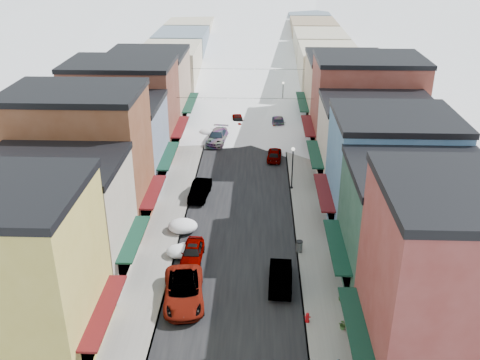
# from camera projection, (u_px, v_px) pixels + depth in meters

# --- Properties ---
(road) EXTENTS (10.00, 160.00, 0.01)m
(road) POSITION_uv_depth(u_px,v_px,m) (248.00, 101.00, 84.49)
(road) COLOR black
(road) RESTS_ON ground
(sidewalk_left) EXTENTS (3.20, 160.00, 0.15)m
(sidewalk_left) POSITION_uv_depth(u_px,v_px,m) (207.00, 100.00, 84.68)
(sidewalk_left) COLOR gray
(sidewalk_left) RESTS_ON ground
(sidewalk_right) EXTENTS (3.20, 160.00, 0.15)m
(sidewalk_right) POSITION_uv_depth(u_px,v_px,m) (290.00, 101.00, 84.24)
(sidewalk_right) COLOR gray
(sidewalk_right) RESTS_ON ground
(curb_left) EXTENTS (0.10, 160.00, 0.15)m
(curb_left) POSITION_uv_depth(u_px,v_px,m) (216.00, 100.00, 84.63)
(curb_left) COLOR slate
(curb_left) RESTS_ON ground
(curb_right) EXTENTS (0.10, 160.00, 0.15)m
(curb_right) POSITION_uv_depth(u_px,v_px,m) (280.00, 100.00, 84.29)
(curb_right) COLOR slate
(curb_right) RESTS_ON ground
(bldg_l_yellow) EXTENTS (11.30, 8.70, 11.50)m
(bldg_l_yellow) POSITION_uv_depth(u_px,v_px,m) (6.00, 274.00, 31.76)
(bldg_l_yellow) COLOR gold
(bldg_l_yellow) RESTS_ON ground
(bldg_l_cream) EXTENTS (11.30, 8.20, 9.50)m
(bldg_l_cream) POSITION_uv_depth(u_px,v_px,m) (58.00, 219.00, 39.88)
(bldg_l_cream) COLOR #B4A591
(bldg_l_cream) RESTS_ON ground
(bldg_l_brick_near) EXTENTS (12.30, 8.20, 12.50)m
(bldg_l_brick_near) POSITION_uv_depth(u_px,v_px,m) (82.00, 159.00, 46.52)
(bldg_l_brick_near) COLOR brown
(bldg_l_brick_near) RESTS_ON ground
(bldg_l_grayblue) EXTENTS (11.30, 9.20, 9.00)m
(bldg_l_grayblue) POSITION_uv_depth(u_px,v_px,m) (114.00, 143.00, 54.94)
(bldg_l_grayblue) COLOR slate
(bldg_l_grayblue) RESTS_ON ground
(bldg_l_brick_far) EXTENTS (13.30, 9.20, 11.00)m
(bldg_l_brick_far) POSITION_uv_depth(u_px,v_px,m) (124.00, 108.00, 62.71)
(bldg_l_brick_far) COLOR brown
(bldg_l_brick_far) RESTS_ON ground
(bldg_l_tan) EXTENTS (11.30, 11.20, 10.00)m
(bldg_l_tan) POSITION_uv_depth(u_px,v_px,m) (149.00, 89.00, 71.95)
(bldg_l_tan) COLOR #9D7E67
(bldg_l_tan) RESTS_ON ground
(bldg_r_brick_near) EXTENTS (12.30, 9.20, 12.50)m
(bldg_r_brick_near) POSITION_uv_depth(u_px,v_px,m) (471.00, 287.00, 29.75)
(bldg_r_brick_near) COLOR maroon
(bldg_r_brick_near) RESTS_ON ground
(bldg_r_green) EXTENTS (11.30, 9.20, 9.50)m
(bldg_r_green) POSITION_uv_depth(u_px,v_px,m) (416.00, 229.00, 38.55)
(bldg_r_green) COLOR #1F4133
(bldg_r_green) RESTS_ON ground
(bldg_r_blue) EXTENTS (11.30, 9.20, 10.50)m
(bldg_r_blue) POSITION_uv_depth(u_px,v_px,m) (390.00, 172.00, 46.50)
(bldg_r_blue) COLOR teal
(bldg_r_blue) RESTS_ON ground
(bldg_r_cream) EXTENTS (12.30, 9.20, 9.00)m
(bldg_r_cream) POSITION_uv_depth(u_px,v_px,m) (375.00, 143.00, 54.95)
(bldg_r_cream) COLOR beige
(bldg_r_cream) RESTS_ON ground
(bldg_r_brick_far) EXTENTS (13.30, 9.20, 11.50)m
(bldg_r_brick_far) POSITION_uv_depth(u_px,v_px,m) (366.00, 106.00, 62.57)
(bldg_r_brick_far) COLOR maroon
(bldg_r_brick_far) RESTS_ON ground
(bldg_r_tan) EXTENTS (11.30, 11.20, 9.50)m
(bldg_r_tan) POSITION_uv_depth(u_px,v_px,m) (344.00, 91.00, 72.08)
(bldg_r_tan) COLOR tan
(bldg_r_tan) RESTS_ON ground
(distant_blocks) EXTENTS (34.00, 55.00, 8.00)m
(distant_blocks) POSITION_uv_depth(u_px,v_px,m) (251.00, 47.00, 103.65)
(distant_blocks) COLOR gray
(distant_blocks) RESTS_ON ground
(overhead_cables) EXTENTS (16.40, 15.04, 0.04)m
(overhead_cables) POSITION_uv_depth(u_px,v_px,m) (246.00, 82.00, 70.55)
(overhead_cables) COLOR black
(overhead_cables) RESTS_ON ground
(car_white_suv) EXTENTS (3.58, 6.40, 1.69)m
(car_white_suv) POSITION_uv_depth(u_px,v_px,m) (184.00, 291.00, 38.30)
(car_white_suv) COLOR silver
(car_white_suv) RESTS_ON ground
(car_silver_sedan) EXTENTS (1.75, 4.20, 1.42)m
(car_silver_sedan) POSITION_uv_depth(u_px,v_px,m) (192.00, 252.00, 43.17)
(car_silver_sedan) COLOR #A3A5AB
(car_silver_sedan) RESTS_ON ground
(car_dark_hatch) EXTENTS (2.08, 4.78, 1.53)m
(car_dark_hatch) POSITION_uv_depth(u_px,v_px,m) (200.00, 190.00, 53.45)
(car_dark_hatch) COLOR black
(car_dark_hatch) RESTS_ON ground
(car_silver_wagon) EXTENTS (2.86, 5.64, 1.57)m
(car_silver_wagon) POSITION_uv_depth(u_px,v_px,m) (217.00, 137.00, 67.32)
(car_silver_wagon) COLOR gray
(car_silver_wagon) RESTS_ON ground
(car_green_sedan) EXTENTS (1.90, 4.89, 1.59)m
(car_green_sedan) POSITION_uv_depth(u_px,v_px,m) (280.00, 276.00, 40.02)
(car_green_sedan) COLOR black
(car_green_sedan) RESTS_ON ground
(car_gray_suv) EXTENTS (1.93, 4.17, 1.38)m
(car_gray_suv) POSITION_uv_depth(u_px,v_px,m) (274.00, 154.00, 62.32)
(car_gray_suv) COLOR #9EA0A6
(car_gray_suv) RESTS_ON ground
(car_black_sedan) EXTENTS (2.19, 5.01, 1.43)m
(car_black_sedan) POSITION_uv_depth(u_px,v_px,m) (278.00, 121.00, 73.06)
(car_black_sedan) COLOR black
(car_black_sedan) RESTS_ON ground
(car_lane_silver) EXTENTS (2.43, 4.77, 1.55)m
(car_lane_silver) POSITION_uv_depth(u_px,v_px,m) (237.00, 121.00, 73.04)
(car_lane_silver) COLOR gray
(car_lane_silver) RESTS_ON ground
(car_lane_white) EXTENTS (2.44, 5.07, 1.39)m
(car_lane_white) POSITION_uv_depth(u_px,v_px,m) (260.00, 84.00, 91.13)
(car_lane_white) COLOR white
(car_lane_white) RESTS_ON ground
(fire_hydrant) EXTENTS (0.42, 0.32, 0.72)m
(fire_hydrant) POSITION_uv_depth(u_px,v_px,m) (307.00, 318.00, 36.21)
(fire_hydrant) COLOR #B6090E
(fire_hydrant) RESTS_ON sidewalk_right
(trash_can) EXTENTS (0.58, 0.58, 0.98)m
(trash_can) POSITION_uv_depth(u_px,v_px,m) (299.00, 246.00, 44.11)
(trash_can) COLOR #5B5E60
(trash_can) RESTS_ON sidewalk_right
(streetlamp_near) EXTENTS (0.37, 0.37, 4.50)m
(streetlamp_near) POSITION_uv_depth(u_px,v_px,m) (293.00, 163.00, 54.14)
(streetlamp_near) COLOR black
(streetlamp_near) RESTS_ON sidewalk_right
(streetlamp_far) EXTENTS (0.35, 0.35, 4.24)m
(streetlamp_far) POSITION_uv_depth(u_px,v_px,m) (283.00, 92.00, 78.60)
(streetlamp_far) COLOR black
(streetlamp_far) RESTS_ON sidewalk_right
(planter_near) EXTENTS (0.66, 0.59, 0.68)m
(planter_near) POSITION_uv_depth(u_px,v_px,m) (343.00, 325.00, 35.54)
(planter_near) COLOR #437032
(planter_near) RESTS_ON sidewalk_right
(planter_far) EXTENTS (0.52, 0.52, 0.66)m
(planter_far) POSITION_uv_depth(u_px,v_px,m) (341.00, 297.00, 38.31)
(planter_far) COLOR #335627
(planter_far) RESTS_ON sidewalk_right
(snow_pile_near) EXTENTS (2.18, 2.54, 0.92)m
(snow_pile_near) POSITION_uv_depth(u_px,v_px,m) (180.00, 251.00, 43.87)
(snow_pile_near) COLOR white
(snow_pile_near) RESTS_ON ground
(snow_pile_mid) EXTENTS (2.62, 2.81, 1.11)m
(snow_pile_mid) POSITION_uv_depth(u_px,v_px,m) (183.00, 226.00, 47.45)
(snow_pile_mid) COLOR white
(snow_pile_mid) RESTS_ON ground
(snow_pile_far) EXTENTS (2.40, 2.68, 1.02)m
(snow_pile_far) POSITION_uv_depth(u_px,v_px,m) (208.00, 132.00, 69.69)
(snow_pile_far) COLOR white
(snow_pile_far) RESTS_ON ground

